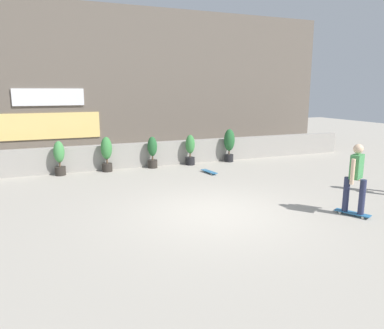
{
  "coord_description": "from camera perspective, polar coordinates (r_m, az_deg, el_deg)",
  "views": [
    {
      "loc": [
        -3.61,
        -7.5,
        2.89
      ],
      "look_at": [
        0.0,
        1.5,
        0.9
      ],
      "focal_mm": 34.03,
      "sensor_mm": 36.0,
      "label": 1
    }
  ],
  "objects": [
    {
      "name": "ground_plane",
      "position": [
        8.81,
        3.67,
        -7.58
      ],
      "size": [
        48.0,
        48.0,
        0.0
      ],
      "primitive_type": "plane",
      "color": "#A8A093"
    },
    {
      "name": "planter_wall",
      "position": [
        14.19,
        -6.79,
        1.62
      ],
      "size": [
        18.0,
        0.4,
        0.9
      ],
      "primitive_type": "cube",
      "color": "gray",
      "rests_on": "ground"
    },
    {
      "name": "building_backdrop",
      "position": [
        17.87,
        -10.47,
        12.57
      ],
      "size": [
        20.0,
        2.08,
        6.5
      ],
      "color": "#60564C",
      "rests_on": "ground"
    },
    {
      "name": "potted_plant_0",
      "position": [
        13.25,
        -20.07,
        1.06
      ],
      "size": [
        0.36,
        0.36,
        1.19
      ],
      "color": "#2D2823",
      "rests_on": "ground"
    },
    {
      "name": "potted_plant_1",
      "position": [
        13.38,
        -13.24,
        1.81
      ],
      "size": [
        0.4,
        0.4,
        1.26
      ],
      "color": "#2D2823",
      "rests_on": "ground"
    },
    {
      "name": "potted_plant_2",
      "position": [
        13.73,
        -6.22,
        2.03
      ],
      "size": [
        0.36,
        0.36,
        1.18
      ],
      "color": "#2D2823",
      "rests_on": "ground"
    },
    {
      "name": "potted_plant_3",
      "position": [
        14.22,
        -0.29,
        2.42
      ],
      "size": [
        0.36,
        0.36,
        1.18
      ],
      "color": "black",
      "rests_on": "ground"
    },
    {
      "name": "potted_plant_4",
      "position": [
        14.9,
        5.86,
        3.31
      ],
      "size": [
        0.44,
        0.44,
        1.34
      ],
      "color": "black",
      "rests_on": "ground"
    },
    {
      "name": "skater_far_left",
      "position": [
        9.16,
        24.28,
        -1.73
      ],
      "size": [
        0.52,
        0.81,
        1.7
      ],
      "color": "#266699",
      "rests_on": "ground"
    },
    {
      "name": "skateboard_near_camera",
      "position": [
        12.86,
        2.71,
        -1.11
      ],
      "size": [
        0.32,
        0.82,
        0.08
      ],
      "color": "#266699",
      "rests_on": "ground"
    }
  ]
}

